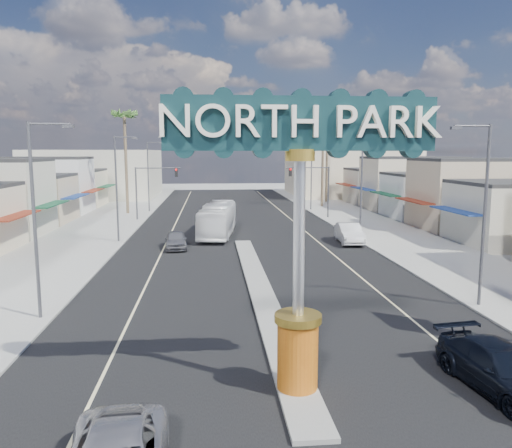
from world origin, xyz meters
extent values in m
plane|color=gray|center=(0.00, 30.00, 0.00)|extent=(160.00, 160.00, 0.00)
cube|color=black|center=(0.00, 30.00, 0.01)|extent=(20.00, 120.00, 0.01)
cube|color=gray|center=(0.00, 14.00, 0.08)|extent=(1.30, 30.00, 0.16)
cube|color=gray|center=(-14.00, 30.00, 0.06)|extent=(8.00, 120.00, 0.12)
cube|color=gray|center=(14.00, 30.00, 0.06)|extent=(8.00, 120.00, 0.12)
cube|color=beige|center=(-24.00, 43.00, 3.00)|extent=(12.00, 42.00, 6.00)
cube|color=#B7B29E|center=(24.00, 43.00, 3.00)|extent=(12.00, 42.00, 6.00)
cube|color=#B7B29E|center=(-22.00, 75.00, 4.00)|extent=(20.00, 20.00, 8.00)
cube|color=beige|center=(22.00, 75.00, 4.00)|extent=(20.00, 20.00, 8.00)
cylinder|color=#C7540F|center=(0.00, 2.00, 1.26)|extent=(1.30, 1.30, 2.20)
cylinder|color=gold|center=(0.00, 2.00, 2.49)|extent=(1.50, 1.50, 0.25)
cylinder|color=#B7B7BC|center=(0.00, 2.00, 5.01)|extent=(0.36, 0.36, 4.80)
cylinder|color=gold|center=(0.00, 2.00, 7.58)|extent=(0.90, 0.90, 0.35)
cube|color=#0E2A2E|center=(0.00, 2.00, 8.51)|extent=(8.20, 0.50, 1.60)
cylinder|color=#47474C|center=(-11.00, 44.00, 3.00)|extent=(0.18, 0.18, 6.00)
cylinder|color=#47474C|center=(-8.50, 44.00, 5.90)|extent=(5.00, 0.12, 0.12)
cube|color=black|center=(-6.50, 44.00, 5.40)|extent=(0.32, 0.32, 1.00)
sphere|color=red|center=(-6.50, 43.82, 5.72)|extent=(0.22, 0.22, 0.22)
cylinder|color=#47474C|center=(11.00, 44.00, 3.00)|extent=(0.18, 0.18, 6.00)
cylinder|color=#47474C|center=(8.50, 44.00, 5.90)|extent=(5.00, 0.12, 0.12)
cube|color=black|center=(6.50, 44.00, 5.40)|extent=(0.32, 0.32, 1.00)
sphere|color=red|center=(6.50, 43.82, 5.72)|extent=(0.22, 0.22, 0.22)
cylinder|color=#47474C|center=(-10.60, 10.00, 4.50)|extent=(0.16, 0.16, 9.00)
cylinder|color=#47474C|center=(-9.70, 10.00, 8.90)|extent=(1.80, 0.10, 0.10)
cube|color=#47474C|center=(-8.90, 10.00, 8.80)|extent=(0.50, 0.22, 0.15)
cylinder|color=#47474C|center=(-10.60, 30.00, 4.50)|extent=(0.16, 0.16, 9.00)
cylinder|color=#47474C|center=(-9.70, 30.00, 8.90)|extent=(1.80, 0.10, 0.10)
cube|color=#47474C|center=(-8.90, 30.00, 8.80)|extent=(0.50, 0.22, 0.15)
cylinder|color=#47474C|center=(-10.60, 52.00, 4.50)|extent=(0.16, 0.16, 9.00)
cylinder|color=#47474C|center=(-9.70, 52.00, 8.90)|extent=(1.80, 0.10, 0.10)
cube|color=#47474C|center=(-8.90, 52.00, 8.80)|extent=(0.50, 0.22, 0.15)
cylinder|color=#47474C|center=(10.60, 10.00, 4.50)|extent=(0.16, 0.16, 9.00)
cylinder|color=#47474C|center=(9.70, 10.00, 8.90)|extent=(1.80, 0.10, 0.10)
cube|color=#47474C|center=(8.90, 10.00, 8.80)|extent=(0.50, 0.22, 0.15)
cylinder|color=#47474C|center=(10.60, 30.00, 4.50)|extent=(0.16, 0.16, 9.00)
cylinder|color=#47474C|center=(9.70, 30.00, 8.90)|extent=(1.80, 0.10, 0.10)
cube|color=#47474C|center=(8.90, 30.00, 8.80)|extent=(0.50, 0.22, 0.15)
cylinder|color=#47474C|center=(10.60, 52.00, 4.50)|extent=(0.16, 0.16, 9.00)
cylinder|color=#47474C|center=(9.70, 52.00, 8.90)|extent=(1.80, 0.10, 0.10)
cube|color=#47474C|center=(8.90, 52.00, 8.80)|extent=(0.50, 0.22, 0.15)
cylinder|color=brown|center=(-13.00, 50.00, 6.00)|extent=(0.36, 0.36, 12.00)
cylinder|color=brown|center=(13.00, 56.00, 5.50)|extent=(0.36, 0.36, 11.00)
cylinder|color=brown|center=(15.00, 62.00, 6.50)|extent=(0.36, 0.36, 13.00)
imported|color=black|center=(6.57, 1.47, 0.75)|extent=(2.76, 5.39, 1.50)
imported|color=slate|center=(-5.50, 26.75, 0.71)|extent=(2.01, 4.30, 1.43)
imported|color=silver|center=(9.00, 27.89, 0.83)|extent=(2.14, 5.18, 1.67)
imported|color=white|center=(-2.06, 32.84, 1.50)|extent=(3.86, 10.97, 2.99)
camera|label=1|loc=(-2.71, -12.98, 7.68)|focal=35.00mm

